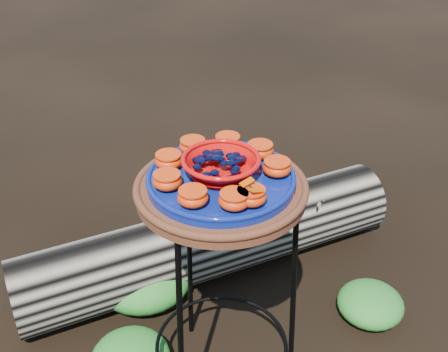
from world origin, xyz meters
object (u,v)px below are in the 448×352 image
cobalt_plate (221,180)px  driftwood_log (210,242)px  red_bowl (221,167)px  terracotta_saucer (221,190)px  plant_stand (221,296)px

cobalt_plate → driftwood_log: size_ratio=0.25×
cobalt_plate → red_bowl: 0.04m
driftwood_log → red_bowl: bearing=-114.1°
driftwood_log → cobalt_plate: bearing=-114.1°
red_bowl → cobalt_plate: bearing=0.0°
terracotta_saucer → cobalt_plate: cobalt_plate is taller
cobalt_plate → red_bowl: red_bowl is taller
plant_stand → terracotta_saucer: terracotta_saucer is taller
plant_stand → red_bowl: size_ratio=3.76×
plant_stand → driftwood_log: plant_stand is taller
plant_stand → red_bowl: bearing=0.0°
terracotta_saucer → driftwood_log: size_ratio=0.29×
terracotta_saucer → driftwood_log: 0.78m
cobalt_plate → driftwood_log: (0.21, 0.47, -0.61)m
terracotta_saucer → driftwood_log: bearing=65.9°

